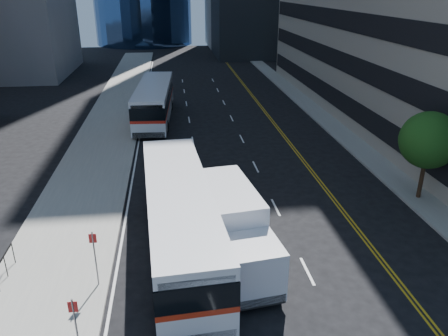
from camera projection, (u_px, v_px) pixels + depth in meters
name	position (u px, v px, depth m)	size (l,w,h in m)	color
ground	(310.00, 303.00, 17.21)	(160.00, 160.00, 0.00)	black
sidewalk_west	(111.00, 125.00, 38.88)	(5.00, 90.00, 0.15)	gray
sidewalk_east	(322.00, 117.00, 41.08)	(2.00, 90.00, 0.15)	gray
street_tree	(429.00, 140.00, 24.14)	(3.20, 3.20, 5.10)	#332114
bus_front	(179.00, 216.00, 19.96)	(3.67, 13.02, 3.32)	silver
bus_rear	(154.00, 101.00, 39.95)	(3.55, 12.90, 3.29)	white
box_truck	(232.00, 228.00, 19.08)	(3.29, 7.16, 3.30)	silver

